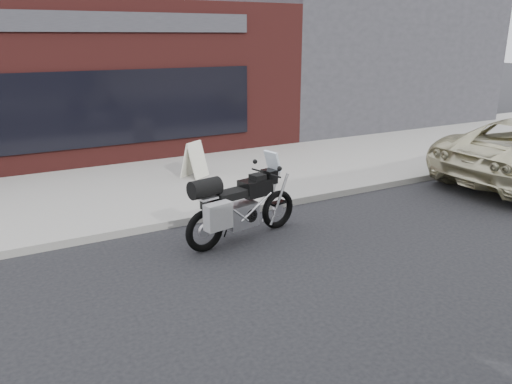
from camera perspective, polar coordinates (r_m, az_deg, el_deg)
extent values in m
plane|color=black|center=(7.18, 11.35, -12.67)|extent=(120.00, 120.00, 0.00)
cube|color=gray|center=(12.86, -8.85, 1.50)|extent=(44.00, 6.00, 0.15)
cube|color=#4C1B18|center=(18.84, -22.63, 12.15)|extent=(14.00, 10.00, 4.50)
cube|color=black|center=(13.94, -19.85, 8.75)|extent=(10.00, 0.08, 2.00)
cube|color=#2D2D32|center=(13.81, -20.83, 17.78)|extent=(10.00, 0.08, 0.50)
cube|color=#2D2D32|center=(23.42, 8.79, 15.87)|extent=(10.00, 10.00, 6.00)
torus|color=black|center=(8.60, -5.88, -4.42)|extent=(0.77, 0.27, 0.76)
torus|color=black|center=(9.59, 2.49, -2.00)|extent=(0.77, 0.27, 0.76)
cube|color=#B7B7BC|center=(9.00, -1.75, -2.63)|extent=(0.68, 0.46, 0.43)
cube|color=black|center=(9.06, -0.10, 0.53)|extent=(0.63, 0.47, 0.29)
cube|color=black|center=(8.73, -2.93, -0.31)|extent=(0.67, 0.43, 0.14)
cube|color=black|center=(8.54, -5.03, -1.40)|extent=(0.38, 0.31, 0.16)
cube|color=black|center=(9.23, 1.51, 1.80)|extent=(0.25, 0.31, 0.25)
cube|color=silver|center=(9.21, 1.90, 3.57)|extent=(0.23, 0.36, 0.38)
cylinder|color=black|center=(9.16, 1.15, 2.19)|extent=(0.19, 0.78, 0.03)
cube|color=#B7B7BC|center=(8.42, -5.81, -0.58)|extent=(0.38, 0.40, 0.03)
cube|color=gray|center=(8.30, -4.35, -2.77)|extent=(0.51, 0.29, 0.45)
cylinder|color=black|center=(8.37, -5.85, 0.45)|extent=(0.59, 0.42, 0.32)
cylinder|color=#B7B7BC|center=(8.91, -4.75, -3.43)|extent=(0.63, 0.21, 0.22)
cube|color=beige|center=(12.55, -6.63, 3.67)|extent=(0.62, 0.53, 0.90)
cube|color=beige|center=(12.68, -7.51, 3.78)|extent=(0.62, 0.53, 0.90)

